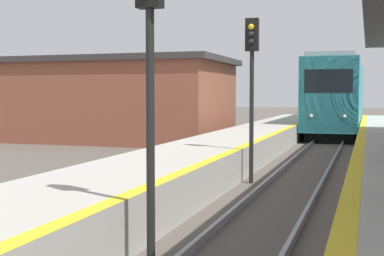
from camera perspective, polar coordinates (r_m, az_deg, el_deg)
name	(u,v)px	position (r m, az deg, el deg)	size (l,w,h in m)	color
train	(338,96)	(35.82, 15.30, 3.28)	(2.90, 17.86, 4.62)	black
signal_near	(150,44)	(7.51, -4.54, 8.96)	(0.36, 0.31, 4.59)	black
signal_mid	(252,69)	(14.99, 6.39, 6.30)	(0.36, 0.31, 4.59)	black
station_building	(105,99)	(29.48, -9.25, 3.03)	(13.54, 7.38, 4.38)	brown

